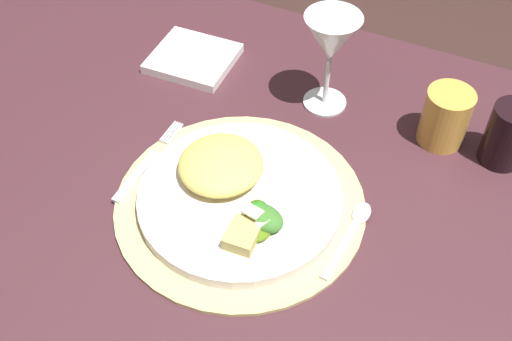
# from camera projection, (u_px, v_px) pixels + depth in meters

# --- Properties ---
(dining_table) EXTENTS (1.41, 0.86, 0.75)m
(dining_table) POSITION_uv_depth(u_px,v_px,m) (270.00, 273.00, 0.98)
(dining_table) COLOR #3F2127
(dining_table) RESTS_ON ground
(placemat) EXTENTS (0.34, 0.34, 0.01)m
(placemat) POSITION_uv_depth(u_px,v_px,m) (240.00, 204.00, 0.85)
(placemat) COLOR tan
(placemat) RESTS_ON dining_table
(dinner_plate) EXTENTS (0.27, 0.27, 0.02)m
(dinner_plate) POSITION_uv_depth(u_px,v_px,m) (240.00, 198.00, 0.84)
(dinner_plate) COLOR silver
(dinner_plate) RESTS_ON placemat
(pasta_serving) EXTENTS (0.12, 0.12, 0.03)m
(pasta_serving) POSITION_uv_depth(u_px,v_px,m) (222.00, 162.00, 0.85)
(pasta_serving) COLOR #DCC559
(pasta_serving) RESTS_ON dinner_plate
(salad_greens) EXTENTS (0.07, 0.08, 0.03)m
(salad_greens) POSITION_uv_depth(u_px,v_px,m) (258.00, 218.00, 0.79)
(salad_greens) COLOR #4A6A12
(salad_greens) RESTS_ON dinner_plate
(bread_piece) EXTENTS (0.04, 0.05, 0.02)m
(bread_piece) POSITION_uv_depth(u_px,v_px,m) (243.00, 236.00, 0.77)
(bread_piece) COLOR tan
(bread_piece) RESTS_ON dinner_plate
(fork) EXTENTS (0.01, 0.17, 0.00)m
(fork) POSITION_uv_depth(u_px,v_px,m) (146.00, 164.00, 0.89)
(fork) COLOR silver
(fork) RESTS_ON placemat
(spoon) EXTENTS (0.02, 0.14, 0.01)m
(spoon) POSITION_uv_depth(u_px,v_px,m) (353.00, 228.00, 0.81)
(spoon) COLOR silver
(spoon) RESTS_ON placemat
(napkin) EXTENTS (0.14, 0.13, 0.02)m
(napkin) POSITION_uv_depth(u_px,v_px,m) (193.00, 58.00, 1.05)
(napkin) COLOR white
(napkin) RESTS_ON dining_table
(wine_glass) EXTENTS (0.08, 0.08, 0.16)m
(wine_glass) POSITION_uv_depth(u_px,v_px,m) (331.00, 42.00, 0.90)
(wine_glass) COLOR silver
(wine_glass) RESTS_ON dining_table
(amber_tumbler) EXTENTS (0.07, 0.07, 0.09)m
(amber_tumbler) POSITION_uv_depth(u_px,v_px,m) (445.00, 117.00, 0.90)
(amber_tumbler) COLOR gold
(amber_tumbler) RESTS_ON dining_table
(dark_tumbler) EXTENTS (0.06, 0.06, 0.09)m
(dark_tumbler) POSITION_uv_depth(u_px,v_px,m) (508.00, 135.00, 0.87)
(dark_tumbler) COLOR black
(dark_tumbler) RESTS_ON dining_table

